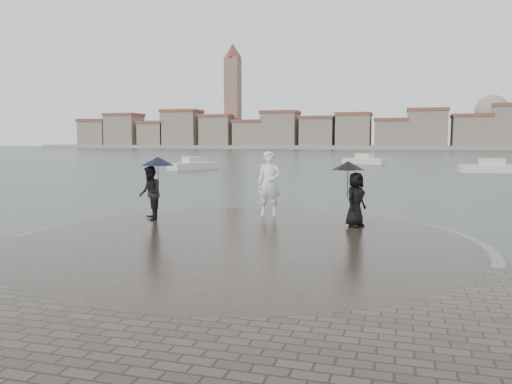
% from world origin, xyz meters
% --- Properties ---
extents(ground, '(400.00, 400.00, 0.00)m').
position_xyz_m(ground, '(0.00, 0.00, 0.00)').
color(ground, '#2B3835').
rests_on(ground, ground).
extents(kerb_ring, '(12.50, 12.50, 0.32)m').
position_xyz_m(kerb_ring, '(0.00, 3.50, 0.16)').
color(kerb_ring, gray).
rests_on(kerb_ring, ground).
extents(quay_tip, '(11.90, 11.90, 0.36)m').
position_xyz_m(quay_tip, '(0.00, 3.50, 0.18)').
color(quay_tip, '#2D261E').
rests_on(quay_tip, ground).
extents(statue, '(0.91, 0.71, 2.19)m').
position_xyz_m(statue, '(-0.35, 7.57, 1.46)').
color(statue, white).
rests_on(statue, quay_tip).
extents(visitor_left, '(1.32, 1.19, 2.04)m').
position_xyz_m(visitor_left, '(-3.74, 5.60, 1.50)').
color(visitor_left, black).
rests_on(visitor_left, quay_tip).
extents(visitor_right, '(1.16, 1.07, 1.95)m').
position_xyz_m(visitor_right, '(2.63, 6.13, 1.46)').
color(visitor_right, black).
rests_on(visitor_right, quay_tip).
extents(far_skyline, '(260.00, 20.00, 37.00)m').
position_xyz_m(far_skyline, '(-6.29, 160.71, 5.61)').
color(far_skyline, gray).
rests_on(far_skyline, ground).
extents(boats, '(37.85, 25.02, 1.50)m').
position_xyz_m(boats, '(3.09, 41.19, 0.38)').
color(boats, silver).
rests_on(boats, ground).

